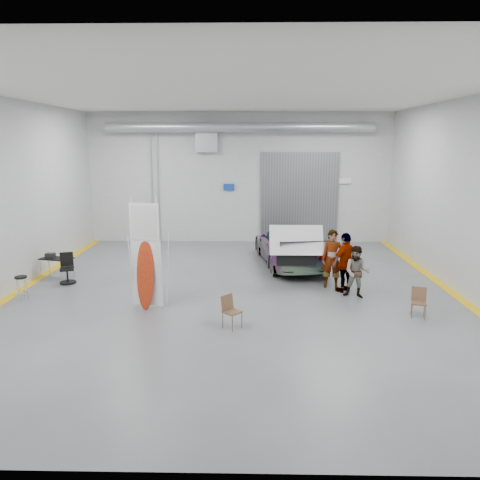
{
  "coord_description": "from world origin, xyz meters",
  "views": [
    {
      "loc": [
        0.47,
        -13.85,
        4.63
      ],
      "look_at": [
        0.16,
        1.14,
        1.5
      ],
      "focal_mm": 35.0,
      "sensor_mm": 36.0,
      "label": 1
    }
  ],
  "objects_px": {
    "sedan_car": "(290,245)",
    "surfboard_display": "(148,265)",
    "person_a": "(332,259)",
    "work_table": "(55,258)",
    "person_b": "(357,272)",
    "folding_chair_far": "(418,308)",
    "shop_stool": "(22,288)",
    "office_chair": "(68,270)",
    "person_c": "(346,262)",
    "folding_chair_near": "(232,318)"
  },
  "relations": [
    {
      "from": "sedan_car",
      "to": "surfboard_display",
      "type": "height_order",
      "value": "surfboard_display"
    },
    {
      "from": "person_a",
      "to": "work_table",
      "type": "relative_size",
      "value": 1.6
    },
    {
      "from": "person_b",
      "to": "folding_chair_far",
      "type": "relative_size",
      "value": 1.98
    },
    {
      "from": "person_b",
      "to": "shop_stool",
      "type": "xyz_separation_m",
      "value": [
        -10.06,
        -0.44,
        -0.44
      ]
    },
    {
      "from": "sedan_car",
      "to": "folding_chair_far",
      "type": "distance_m",
      "value": 6.34
    },
    {
      "from": "office_chair",
      "to": "folding_chair_far",
      "type": "bearing_deg",
      "value": -33.51
    },
    {
      "from": "person_b",
      "to": "person_c",
      "type": "xyz_separation_m",
      "value": [
        -0.23,
        0.58,
        0.15
      ]
    },
    {
      "from": "folding_chair_near",
      "to": "work_table",
      "type": "xyz_separation_m",
      "value": [
        -6.35,
        4.46,
        0.42
      ]
    },
    {
      "from": "sedan_car",
      "to": "person_b",
      "type": "xyz_separation_m",
      "value": [
        1.69,
        -3.91,
        0.04
      ]
    },
    {
      "from": "person_c",
      "to": "shop_stool",
      "type": "distance_m",
      "value": 9.9
    },
    {
      "from": "person_c",
      "to": "folding_chair_far",
      "type": "distance_m",
      "value": 2.79
    },
    {
      "from": "person_b",
      "to": "surfboard_display",
      "type": "relative_size",
      "value": 0.5
    },
    {
      "from": "person_a",
      "to": "folding_chair_far",
      "type": "relative_size",
      "value": 2.36
    },
    {
      "from": "person_c",
      "to": "shop_stool",
      "type": "xyz_separation_m",
      "value": [
        -9.83,
        -1.01,
        -0.59
      ]
    },
    {
      "from": "person_a",
      "to": "folding_chair_far",
      "type": "distance_m",
      "value": 3.31
    },
    {
      "from": "person_b",
      "to": "office_chair",
      "type": "bearing_deg",
      "value": -169.82
    },
    {
      "from": "office_chair",
      "to": "person_a",
      "type": "bearing_deg",
      "value": -20.06
    },
    {
      "from": "folding_chair_far",
      "to": "office_chair",
      "type": "distance_m",
      "value": 11.05
    },
    {
      "from": "person_c",
      "to": "person_a",
      "type": "bearing_deg",
      "value": -86.14
    },
    {
      "from": "surfboard_display",
      "to": "folding_chair_far",
      "type": "distance_m",
      "value": 7.48
    },
    {
      "from": "person_c",
      "to": "folding_chair_far",
      "type": "bearing_deg",
      "value": 88.2
    },
    {
      "from": "person_b",
      "to": "folding_chair_near",
      "type": "distance_m",
      "value": 4.47
    },
    {
      "from": "person_a",
      "to": "shop_stool",
      "type": "bearing_deg",
      "value": -159.37
    },
    {
      "from": "sedan_car",
      "to": "surfboard_display",
      "type": "distance_m",
      "value": 6.72
    },
    {
      "from": "person_c",
      "to": "folding_chair_near",
      "type": "height_order",
      "value": "person_c"
    },
    {
      "from": "sedan_car",
      "to": "person_a",
      "type": "relative_size",
      "value": 2.75
    },
    {
      "from": "surfboard_display",
      "to": "work_table",
      "type": "relative_size",
      "value": 2.69
    },
    {
      "from": "person_b",
      "to": "folding_chair_far",
      "type": "bearing_deg",
      "value": -33.56
    },
    {
      "from": "folding_chair_near",
      "to": "folding_chair_far",
      "type": "relative_size",
      "value": 1.04
    },
    {
      "from": "sedan_car",
      "to": "shop_stool",
      "type": "distance_m",
      "value": 9.45
    },
    {
      "from": "person_c",
      "to": "sedan_car",
      "type": "bearing_deg",
      "value": -102.69
    },
    {
      "from": "sedan_car",
      "to": "person_b",
      "type": "height_order",
      "value": "person_b"
    },
    {
      "from": "sedan_car",
      "to": "folding_chair_near",
      "type": "xyz_separation_m",
      "value": [
        -1.99,
        -6.39,
        -0.5
      ]
    },
    {
      "from": "person_c",
      "to": "folding_chair_near",
      "type": "relative_size",
      "value": 2.25
    },
    {
      "from": "surfboard_display",
      "to": "folding_chair_near",
      "type": "bearing_deg",
      "value": -15.07
    },
    {
      "from": "shop_stool",
      "to": "work_table",
      "type": "bearing_deg",
      "value": 89.34
    },
    {
      "from": "person_b",
      "to": "shop_stool",
      "type": "relative_size",
      "value": 2.2
    },
    {
      "from": "sedan_car",
      "to": "person_b",
      "type": "relative_size",
      "value": 3.28
    },
    {
      "from": "person_b",
      "to": "surfboard_display",
      "type": "height_order",
      "value": "surfboard_display"
    },
    {
      "from": "sedan_car",
      "to": "work_table",
      "type": "distance_m",
      "value": 8.57
    },
    {
      "from": "folding_chair_far",
      "to": "work_table",
      "type": "distance_m",
      "value": 11.91
    },
    {
      "from": "person_a",
      "to": "shop_stool",
      "type": "xyz_separation_m",
      "value": [
        -9.49,
        -1.43,
        -0.59
      ]
    },
    {
      "from": "work_table",
      "to": "shop_stool",
      "type": "bearing_deg",
      "value": -90.66
    },
    {
      "from": "person_a",
      "to": "folding_chair_near",
      "type": "relative_size",
      "value": 2.27
    },
    {
      "from": "folding_chair_far",
      "to": "work_table",
      "type": "xyz_separation_m",
      "value": [
        -11.34,
        3.63,
        0.43
      ]
    },
    {
      "from": "surfboard_display",
      "to": "office_chair",
      "type": "xyz_separation_m",
      "value": [
        -3.25,
        2.46,
        -0.86
      ]
    },
    {
      "from": "person_c",
      "to": "shop_stool",
      "type": "relative_size",
      "value": 2.6
    },
    {
      "from": "folding_chair_near",
      "to": "shop_stool",
      "type": "bearing_deg",
      "value": 114.47
    },
    {
      "from": "work_table",
      "to": "office_chair",
      "type": "xyz_separation_m",
      "value": [
        0.69,
        -0.67,
        -0.24
      ]
    },
    {
      "from": "person_a",
      "to": "surfboard_display",
      "type": "xyz_separation_m",
      "value": [
        -5.51,
        -2.13,
        0.34
      ]
    }
  ]
}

